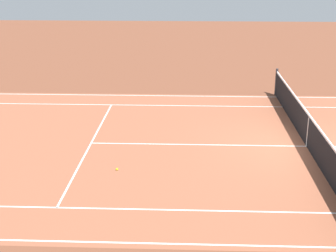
{
  "coord_description": "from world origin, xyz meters",
  "views": [
    {
      "loc": [
        3.49,
        14.13,
        5.33
      ],
      "look_at": [
        4.05,
        0.97,
        0.9
      ],
      "focal_mm": 54.26,
      "sensor_mm": 36.0,
      "label": 1
    }
  ],
  "objects": [
    {
      "name": "ground_plane",
      "position": [
        0.0,
        0.0,
        0.0
      ],
      "size": [
        60.0,
        60.0,
        0.0
      ],
      "primitive_type": "plane",
      "color": "brown"
    },
    {
      "name": "court_slab",
      "position": [
        0.0,
        0.0,
        0.0
      ],
      "size": [
        24.2,
        11.4,
        0.0
      ],
      "primitive_type": "cube",
      "color": "#935138",
      "rests_on": "ground_plane"
    },
    {
      "name": "tennis_net",
      "position": [
        0.0,
        0.0,
        0.49
      ],
      "size": [
        0.1,
        11.7,
        1.08
      ],
      "color": "#2D2D33",
      "rests_on": "ground_plane"
    },
    {
      "name": "court_line_markings",
      "position": [
        0.0,
        0.0,
        0.0
      ],
      "size": [
        23.85,
        11.05,
        0.01
      ],
      "color": "white",
      "rests_on": "ground_plane"
    },
    {
      "name": "tennis_ball",
      "position": [
        5.35,
        1.99,
        0.03
      ],
      "size": [
        0.07,
        0.07,
        0.07
      ],
      "primitive_type": "sphere",
      "color": "#CCE01E",
      "rests_on": "ground_plane"
    }
  ]
}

